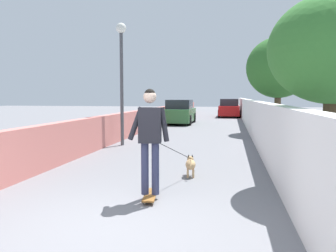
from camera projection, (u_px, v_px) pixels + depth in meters
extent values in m
plane|color=slate|center=(198.00, 129.00, 18.18)|extent=(80.00, 80.00, 0.00)
cube|color=#CC726B|center=(139.00, 121.00, 16.65)|extent=(48.00, 0.30, 1.09)
cube|color=white|center=(253.00, 118.00, 15.66)|extent=(48.00, 0.30, 1.57)
cylinder|color=brown|center=(277.00, 110.00, 16.40)|extent=(0.30, 0.30, 2.22)
ellipsoid|color=#2D6628|center=(279.00, 68.00, 16.22)|extent=(3.03, 3.03, 2.89)
cylinder|color=#473523|center=(330.00, 138.00, 6.67)|extent=(0.31, 0.31, 1.92)
ellipsoid|color=#387A33|center=(334.00, 49.00, 6.52)|extent=(2.48, 2.48, 2.11)
cylinder|color=#4C4C51|center=(122.00, 90.00, 12.18)|extent=(0.12, 0.12, 4.00)
sphere|color=silver|center=(121.00, 28.00, 12.00)|extent=(0.36, 0.36, 0.36)
cube|color=brown|center=(150.00, 195.00, 5.87)|extent=(0.82, 0.30, 0.02)
cylinder|color=beige|center=(148.00, 193.00, 6.15)|extent=(0.06, 0.04, 0.06)
cylinder|color=beige|center=(156.00, 193.00, 6.14)|extent=(0.06, 0.04, 0.06)
cylinder|color=beige|center=(144.00, 202.00, 5.59)|extent=(0.06, 0.04, 0.06)
cylinder|color=beige|center=(153.00, 202.00, 5.59)|extent=(0.06, 0.04, 0.06)
cylinder|color=#333859|center=(145.00, 169.00, 5.83)|extent=(0.15, 0.15, 0.89)
cylinder|color=#333859|center=(155.00, 169.00, 5.82)|extent=(0.15, 0.15, 0.89)
cube|color=#26262D|center=(150.00, 125.00, 5.76)|extent=(0.27, 0.41, 0.60)
cylinder|color=#26262D|center=(136.00, 123.00, 5.77)|extent=(0.13, 0.29, 0.58)
cylinder|color=#26262D|center=(164.00, 124.00, 5.75)|extent=(0.11, 0.19, 0.59)
sphere|color=beige|center=(150.00, 97.00, 5.72)|extent=(0.22, 0.22, 0.22)
sphere|color=black|center=(150.00, 94.00, 5.72)|extent=(0.19, 0.19, 0.19)
ellipsoid|color=tan|center=(191.00, 165.00, 7.48)|extent=(0.43, 0.27, 0.22)
sphere|color=tan|center=(190.00, 159.00, 7.73)|extent=(0.15, 0.15, 0.15)
cone|color=black|center=(189.00, 156.00, 7.73)|extent=(0.06, 0.06, 0.06)
cone|color=black|center=(192.00, 156.00, 7.73)|extent=(0.06, 0.06, 0.06)
cylinder|color=tan|center=(188.00, 171.00, 7.63)|extent=(0.04, 0.04, 0.18)
cylinder|color=tan|center=(193.00, 171.00, 7.62)|extent=(0.04, 0.04, 0.18)
cylinder|color=tan|center=(188.00, 174.00, 7.37)|extent=(0.04, 0.04, 0.18)
cylinder|color=tan|center=(193.00, 174.00, 7.37)|extent=(0.04, 0.04, 0.18)
cylinder|color=tan|center=(191.00, 163.00, 7.23)|extent=(0.14, 0.05, 0.13)
cylinder|color=black|center=(173.00, 150.00, 6.63)|extent=(1.76, 0.50, 0.66)
cube|color=#336B38|center=(180.00, 115.00, 22.04)|extent=(4.12, 1.70, 0.80)
cube|color=#262B33|center=(180.00, 104.00, 21.98)|extent=(2.14, 1.50, 0.60)
cylinder|color=black|center=(171.00, 117.00, 23.45)|extent=(0.64, 0.22, 0.64)
cylinder|color=black|center=(194.00, 118.00, 23.17)|extent=(0.64, 0.22, 0.64)
cylinder|color=black|center=(164.00, 120.00, 20.95)|extent=(0.64, 0.22, 0.64)
cylinder|color=black|center=(189.00, 120.00, 20.67)|extent=(0.64, 0.22, 0.64)
cube|color=#B71414|center=(229.00, 110.00, 29.31)|extent=(4.19, 1.70, 0.80)
cube|color=#262B33|center=(229.00, 102.00, 29.25)|extent=(2.18, 1.50, 0.60)
cylinder|color=black|center=(220.00, 112.00, 30.74)|extent=(0.64, 0.22, 0.64)
cylinder|color=black|center=(238.00, 112.00, 30.46)|extent=(0.64, 0.22, 0.64)
cylinder|color=black|center=(219.00, 114.00, 28.20)|extent=(0.64, 0.22, 0.64)
cylinder|color=black|center=(239.00, 114.00, 27.92)|extent=(0.64, 0.22, 0.64)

